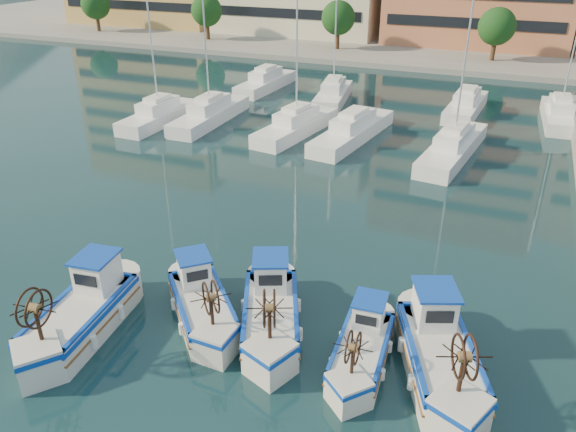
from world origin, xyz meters
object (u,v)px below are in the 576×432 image
at_px(fishing_boat_b, 201,302).
at_px(fishing_boat_c, 271,310).
at_px(fishing_boat_d, 362,346).
at_px(fishing_boat_e, 439,351).
at_px(fishing_boat_a, 83,311).

distance_m(fishing_boat_b, fishing_boat_c, 2.69).
relative_size(fishing_boat_d, fishing_boat_e, 0.77).
distance_m(fishing_boat_d, fishing_boat_e, 2.51).
bearing_deg(fishing_boat_d, fishing_boat_a, -171.31).
relative_size(fishing_boat_a, fishing_boat_c, 1.03).
bearing_deg(fishing_boat_c, fishing_boat_b, 166.74).
bearing_deg(fishing_boat_e, fishing_boat_c, 157.91).
xyz_separation_m(fishing_boat_c, fishing_boat_d, (3.62, -0.51, -0.14)).
xyz_separation_m(fishing_boat_b, fishing_boat_e, (8.72, 0.48, 0.11)).
relative_size(fishing_boat_b, fishing_boat_e, 0.83).
bearing_deg(fishing_boat_e, fishing_boat_a, 170.55).
bearing_deg(fishing_boat_b, fishing_boat_e, -39.73).
xyz_separation_m(fishing_boat_a, fishing_boat_c, (6.26, 2.76, -0.04)).
distance_m(fishing_boat_c, fishing_boat_e, 6.08).
xyz_separation_m(fishing_boat_a, fishing_boat_e, (12.34, 2.76, 0.01)).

